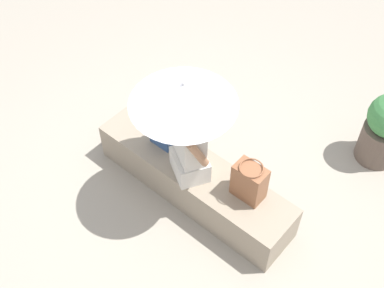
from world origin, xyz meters
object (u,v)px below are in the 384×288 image
(person_seated, at_px, (190,144))
(handbag_black, at_px, (162,133))
(tote_bag_canvas, at_px, (249,182))
(parasol, at_px, (183,94))

(person_seated, height_order, handbag_black, person_seated)
(person_seated, height_order, tote_bag_canvas, person_seated)
(handbag_black, distance_m, tote_bag_canvas, 0.97)
(parasol, relative_size, handbag_black, 3.54)
(handbag_black, xyz_separation_m, tote_bag_canvas, (-0.96, -0.06, 0.03))
(handbag_black, bearing_deg, person_seated, 168.92)
(parasol, bearing_deg, person_seated, -150.91)
(person_seated, relative_size, handbag_black, 2.93)
(parasol, xyz_separation_m, tote_bag_canvas, (-0.59, -0.17, -0.77))
(parasol, height_order, handbag_black, parasol)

